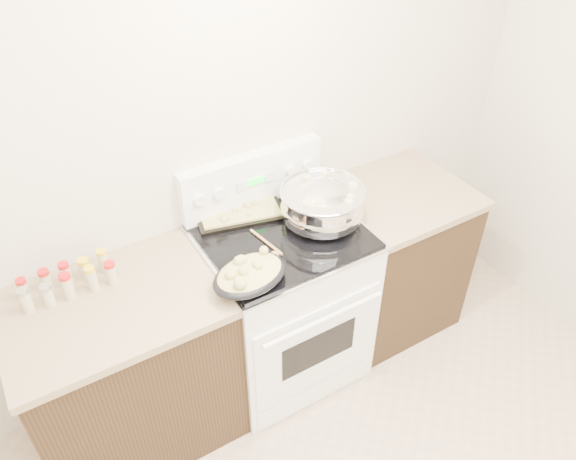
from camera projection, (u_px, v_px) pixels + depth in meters
room_shell at (495, 381)px, 1.10m from camera, size 4.10×3.60×2.75m
counter_left at (130, 369)px, 2.64m from camera, size 0.93×0.67×0.92m
counter_right at (390, 256)px, 3.27m from camera, size 0.73×0.67×0.92m
kitchen_range at (283, 300)px, 2.95m from camera, size 0.78×0.73×1.22m
mixing_bowl at (322, 205)px, 2.68m from camera, size 0.42×0.42×0.24m
roasting_pan at (249, 274)px, 2.38m from camera, size 0.38×0.30×0.12m
baking_sheet at (238, 208)px, 2.80m from camera, size 0.48×0.39×0.06m
wooden_spoon at (271, 251)px, 2.55m from camera, size 0.07×0.24×0.04m
blue_ladle at (348, 221)px, 2.69m from camera, size 0.09×0.27×0.09m
spice_jars at (68, 280)px, 2.36m from camera, size 0.39×0.15×0.13m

